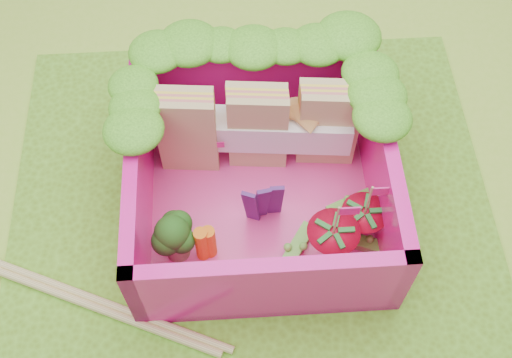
{
  "coord_description": "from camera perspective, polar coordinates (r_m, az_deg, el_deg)",
  "views": [
    {
      "loc": [
        -0.08,
        -1.58,
        3.09
      ],
      "look_at": [
        0.02,
        0.14,
        0.28
      ],
      "focal_mm": 45.0,
      "sensor_mm": 36.0,
      "label": 1
    }
  ],
  "objects": [
    {
      "name": "strawberry_left",
      "position": [
        3.21,
        6.7,
        -5.66
      ],
      "size": [
        0.26,
        0.26,
        0.5
      ],
      "color": "red",
      "rests_on": "bento_floor"
    },
    {
      "name": "chopsticks",
      "position": [
        3.45,
        -18.47,
        -8.8
      ],
      "size": [
        1.92,
        0.87,
        0.04
      ],
      "color": "tan",
      "rests_on": "placemat"
    },
    {
      "name": "ground",
      "position": [
        3.47,
        -0.25,
        -4.37
      ],
      "size": [
        14.0,
        14.0,
        0.0
      ],
      "primitive_type": "plane",
      "color": "#9FD23B",
      "rests_on": "ground"
    },
    {
      "name": "snap_peas",
      "position": [
        3.37,
        7.23,
        -4.61
      ],
      "size": [
        0.62,
        0.51,
        0.05
      ],
      "color": "#55B438",
      "rests_on": "bento_floor"
    },
    {
      "name": "purple_wedges",
      "position": [
        3.23,
        0.63,
        -2.17
      ],
      "size": [
        0.2,
        0.06,
        0.38
      ],
      "color": "#431A5C",
      "rests_on": "bento_floor"
    },
    {
      "name": "strawberry_right",
      "position": [
        3.3,
        9.41,
        -3.84
      ],
      "size": [
        0.23,
        0.23,
        0.47
      ],
      "color": "red",
      "rests_on": "bento_floor"
    },
    {
      "name": "bento_floor",
      "position": [
        3.49,
        0.39,
        -1.91
      ],
      "size": [
        1.3,
        1.3,
        0.05
      ],
      "primitive_type": "cube",
      "color": "#E43A8C",
      "rests_on": "placemat"
    },
    {
      "name": "carrot_sticks",
      "position": [
        3.22,
        -4.52,
        -5.69
      ],
      "size": [
        0.11,
        0.08,
        0.25
      ],
      "color": "orange",
      "rests_on": "bento_floor"
    },
    {
      "name": "placemat",
      "position": [
        3.46,
        -0.25,
        -4.25
      ],
      "size": [
        2.6,
        2.6,
        0.03
      ],
      "primitive_type": "cube",
      "color": "#629822",
      "rests_on": "ground"
    },
    {
      "name": "lettuce_ruffle",
      "position": [
        3.27,
        -0.07,
        10.03
      ],
      "size": [
        1.43,
        0.77,
        0.11
      ],
      "color": "#348117",
      "rests_on": "bento_box"
    },
    {
      "name": "sandwich_stack",
      "position": [
        3.39,
        0.22,
        4.64
      ],
      "size": [
        1.06,
        0.26,
        0.55
      ],
      "color": "tan",
      "rests_on": "bento_floor"
    },
    {
      "name": "bento_box",
      "position": [
        3.27,
        0.41,
        0.25
      ],
      "size": [
        1.3,
        1.3,
        0.55
      ],
      "color": "#F91595",
      "rests_on": "placemat"
    },
    {
      "name": "broccoli",
      "position": [
        3.17,
        -7.24,
        -4.99
      ],
      "size": [
        0.34,
        0.34,
        0.27
      ],
      "color": "#6F9B4B",
      "rests_on": "bento_floor"
    }
  ]
}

